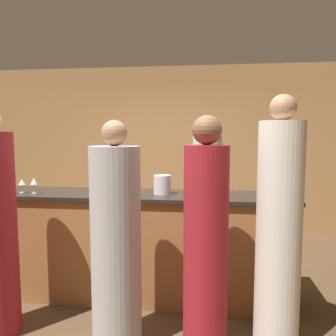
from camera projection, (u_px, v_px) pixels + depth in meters
The scene contains 13 objects.
ground_plane at pixel (142, 296), 3.39m from camera, with size 14.00×14.00×0.00m, color #4C3823.
back_wall at pixel (169, 151), 5.54m from camera, with size 8.00×0.06×2.80m.
bar_counter at pixel (141, 246), 3.33m from camera, with size 2.99×0.61×1.08m.
bartender at pixel (207, 200), 3.95m from camera, with size 0.34×0.34×1.88m.
guest_1 at pixel (116, 245), 2.53m from camera, with size 0.39×0.39×1.78m.
guest_2 at pixel (279, 234), 2.47m from camera, with size 0.34×0.34×1.96m.
guest_3 at pixel (206, 242), 2.51m from camera, with size 0.34×0.34×1.81m.
wine_bottle_0 at pixel (111, 183), 3.14m from camera, with size 0.08×0.08×0.32m.
ice_bucket at pixel (162, 185), 3.24m from camera, with size 0.17×0.17×0.19m.
wine_glass_0 at pixel (34, 182), 3.27m from camera, with size 0.07×0.07×0.16m.
wine_glass_1 at pixel (8, 183), 3.18m from camera, with size 0.08×0.08×0.15m.
wine_glass_2 at pixel (22, 183), 3.30m from camera, with size 0.07×0.07×0.14m.
wine_glass_3 at pixel (199, 183), 3.13m from camera, with size 0.06×0.06×0.17m.
Camera 1 is at (0.66, -3.18, 1.66)m, focal length 35.00 mm.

